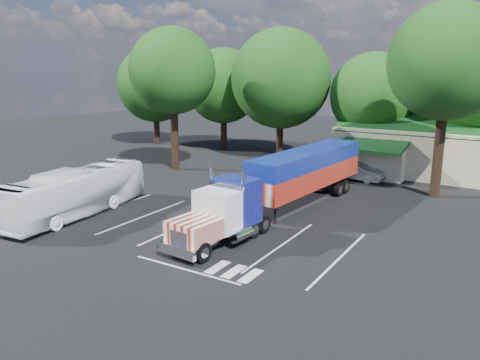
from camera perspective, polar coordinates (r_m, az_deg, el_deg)
The scene contains 12 objects.
ground at distance 32.80m, azimuth -0.25°, elevation -2.58°, with size 120.00×120.00×0.00m, color black.
tree_row_a at distance 58.05m, azimuth -10.34°, elevation 11.39°, with size 9.00×9.00×11.68m.
tree_row_b at distance 53.56m, azimuth -2.04°, elevation 11.40°, with size 8.40×8.40×11.35m.
tree_row_c at distance 48.12m, azimuth 5.01°, elevation 12.20°, with size 10.00×10.00×13.05m.
tree_row_d at distance 46.10m, azimuth 15.91°, elevation 9.88°, with size 8.00×8.00×10.60m.
tree_near_left at distance 42.55m, azimuth -8.22°, elevation 12.99°, with size 7.60×7.60×12.65m.
tree_near_right at distance 35.64m, azimuth 23.97°, elevation 12.98°, with size 8.00×8.00×13.50m.
semi_truck at distance 29.92m, azimuth 5.88°, elevation 0.14°, with size 4.12×18.78×3.91m.
woman at distance 26.22m, azimuth -1.89°, elevation -4.55°, with size 0.70×0.46×1.93m, color black.
bicycle at distance 33.94m, azimuth 4.58°, elevation -1.25°, with size 0.62×1.79×0.94m, color black.
tour_bus at distance 31.14m, azimuth -19.32°, elevation -1.42°, with size 2.49×10.63×2.96m, color white.
silver_sedan at distance 39.92m, azimuth 13.96°, elevation 1.06°, with size 1.61×4.62×1.52m, color #96999D.
Camera 1 is at (16.66, -26.76, 9.09)m, focal length 35.00 mm.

